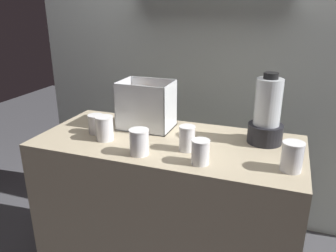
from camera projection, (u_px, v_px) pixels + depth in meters
The scene contains 10 objects.
counter at pixel (168, 212), 1.92m from camera, with size 1.40×0.64×0.90m, color tan.
back_wall_unit at pixel (205, 52), 2.32m from camera, with size 2.60×0.24×2.50m.
carrot_display_bin at pixel (146, 113), 1.92m from camera, with size 0.30×0.22×0.27m.
blender_pitcher at pixel (267, 115), 1.69m from camera, with size 0.18×0.18×0.37m.
juice_cup_orange_far_left at pixel (96, 125), 1.85m from camera, with size 0.09×0.09×0.11m.
juice_cup_pomegranate_left at pixel (105, 130), 1.75m from camera, with size 0.10×0.10×0.13m.
juice_cup_orange_middle at pixel (139, 143), 1.58m from camera, with size 0.10×0.10×0.13m.
juice_cup_orange_right at pixel (187, 139), 1.62m from camera, with size 0.08×0.08×0.13m.
juice_cup_beet_far_right at pixel (200, 153), 1.49m from camera, with size 0.08×0.08×0.11m.
juice_cup_mango_rightmost at pixel (292, 158), 1.42m from camera, with size 0.10×0.10×0.13m.
Camera 1 is at (0.55, -1.53, 1.58)m, focal length 35.51 mm.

